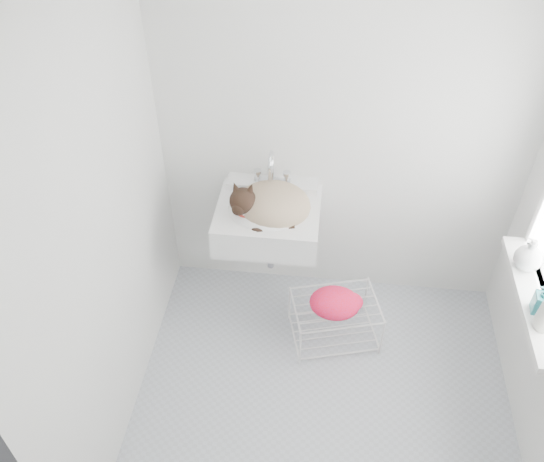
# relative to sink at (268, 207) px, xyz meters

# --- Properties ---
(floor) EXTENTS (2.20, 2.00, 0.02)m
(floor) POSITION_rel_sink_xyz_m (0.41, -0.74, -0.85)
(floor) COLOR #A8AEB7
(floor) RESTS_ON ground
(back_wall) EXTENTS (2.20, 0.02, 2.50)m
(back_wall) POSITION_rel_sink_xyz_m (0.41, 0.26, 0.40)
(back_wall) COLOR silver
(back_wall) RESTS_ON ground
(left_wall) EXTENTS (0.02, 2.00, 2.50)m
(left_wall) POSITION_rel_sink_xyz_m (-0.69, -0.74, 0.40)
(left_wall) COLOR silver
(left_wall) RESTS_ON ground
(windowsill) EXTENTS (0.16, 0.88, 0.04)m
(windowsill) POSITION_rel_sink_xyz_m (1.42, -0.54, -0.02)
(windowsill) COLOR white
(windowsill) RESTS_ON right_wall
(sink) EXTENTS (0.62, 0.54, 0.25)m
(sink) POSITION_rel_sink_xyz_m (0.00, 0.00, 0.00)
(sink) COLOR white
(sink) RESTS_ON back_wall
(faucet) EXTENTS (0.22, 0.16, 0.22)m
(faucet) POSITION_rel_sink_xyz_m (0.00, 0.18, 0.14)
(faucet) COLOR silver
(faucet) RESTS_ON sink
(cat) EXTENTS (0.46, 0.36, 0.29)m
(cat) POSITION_rel_sink_xyz_m (0.01, -0.02, 0.04)
(cat) COLOR tan
(cat) RESTS_ON sink
(wire_rack) EXTENTS (0.60, 0.49, 0.31)m
(wire_rack) POSITION_rel_sink_xyz_m (0.45, -0.24, -0.70)
(wire_rack) COLOR silver
(wire_rack) RESTS_ON floor
(towel) EXTENTS (0.32, 0.23, 0.13)m
(towel) POSITION_rel_sink_xyz_m (0.44, -0.29, -0.51)
(towel) COLOR #FB0300
(towel) RESTS_ON wire_rack
(bottle_a) EXTENTS (0.11, 0.11, 0.24)m
(bottle_a) POSITION_rel_sink_xyz_m (1.41, -0.74, 0.00)
(bottle_a) COLOR white
(bottle_a) RESTS_ON windowsill
(bottle_b) EXTENTS (0.09, 0.08, 0.17)m
(bottle_b) POSITION_rel_sink_xyz_m (1.41, -0.64, 0.00)
(bottle_b) COLOR #1E6C74
(bottle_b) RESTS_ON windowsill
(bottle_c) EXTENTS (0.20, 0.20, 0.19)m
(bottle_c) POSITION_rel_sink_xyz_m (1.41, -0.33, 0.00)
(bottle_c) COLOR silver
(bottle_c) RESTS_ON windowsill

